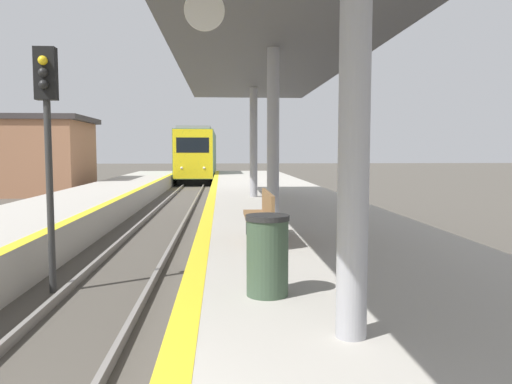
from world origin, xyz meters
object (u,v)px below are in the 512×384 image
train (199,155)px  signal_near (47,122)px  trash_bin (267,255)px  bench (261,215)px

train → signal_near: size_ratio=4.07×
train → signal_near: (-0.99, -34.82, 0.81)m
signal_near → trash_bin: 5.12m
trash_bin → bench: trash_bin is taller
signal_near → trash_bin: size_ratio=4.60×
bench → train: bearing=94.5°
signal_near → bench: size_ratio=2.22×
trash_bin → signal_near: bearing=137.1°
signal_near → trash_bin: bearing=-42.9°
trash_bin → train: bearing=93.8°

